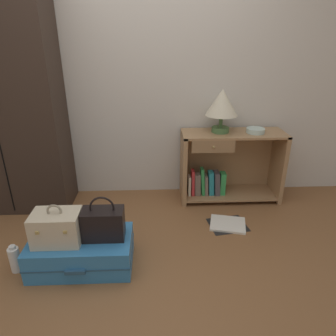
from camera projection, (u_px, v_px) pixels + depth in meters
ground_plane at (133, 286)px, 2.14m from camera, size 9.00×9.00×0.00m
back_wall at (136, 69)px, 3.00m from camera, size 6.40×0.10×2.60m
wardrobe at (3, 100)px, 2.77m from camera, size 1.00×0.47×2.13m
bookshelf at (226, 166)px, 3.18m from camera, size 1.02×0.38×0.72m
table_lamp at (222, 104)px, 2.92m from camera, size 0.31×0.31×0.42m
bowl at (255, 131)px, 3.00m from camera, size 0.18×0.18×0.05m
suitcase_large at (82, 252)px, 2.30m from camera, size 0.75×0.44×0.24m
train_case at (57, 227)px, 2.17m from camera, size 0.33×0.24×0.30m
handbag at (103, 223)px, 2.22m from camera, size 0.30×0.16×0.34m
bottle at (15, 259)px, 2.24m from camera, size 0.08×0.08×0.22m
open_book_on_floor at (228, 224)px, 2.82m from camera, size 0.37×0.33×0.02m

